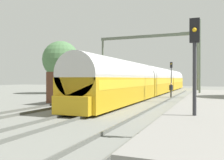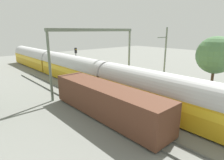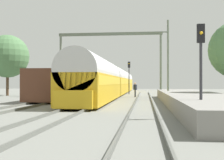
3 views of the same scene
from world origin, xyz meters
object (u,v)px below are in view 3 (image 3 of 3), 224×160
object	(u,v)px
freight_car	(60,85)
railway_signal_near	(201,57)
person_crossing	(135,88)
catenary_gantry	(110,51)
railway_signal_far	(129,73)
passenger_train	(115,81)

from	to	relation	value
freight_car	railway_signal_near	xyz separation A→B (m)	(11.11, -14.34, 1.46)
freight_car	person_crossing	bearing A→B (deg)	41.46
catenary_gantry	freight_car	bearing A→B (deg)	-121.13
freight_car	railway_signal_near	bearing A→B (deg)	-52.23
freight_car	person_crossing	size ratio (longest dim) A/B	7.51
railway_signal_near	railway_signal_far	world-z (taller)	railway_signal_far
freight_car	catenary_gantry	xyz separation A→B (m)	(4.18, 6.91, 4.18)
passenger_train	railway_signal_far	world-z (taller)	railway_signal_far
person_crossing	freight_car	bearing A→B (deg)	-11.98
person_crossing	railway_signal_far	distance (m)	8.88
passenger_train	person_crossing	size ratio (longest dim) A/B	28.44
railway_signal_far	catenary_gantry	size ratio (longest dim) A/B	0.38
person_crossing	railway_signal_near	world-z (taller)	railway_signal_near
freight_car	person_crossing	world-z (taller)	freight_car
passenger_train	railway_signal_far	distance (m)	3.03
passenger_train	person_crossing	xyz separation A→B (m)	(3.11, -6.51, -0.94)
railway_signal_far	catenary_gantry	distance (m)	8.67
passenger_train	railway_signal_near	distance (m)	28.17
railway_signal_far	catenary_gantry	xyz separation A→B (m)	(-1.92, -8.07, 2.53)
railway_signal_far	catenary_gantry	bearing A→B (deg)	-103.36
catenary_gantry	railway_signal_far	bearing A→B (deg)	76.64
person_crossing	catenary_gantry	distance (m)	5.59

